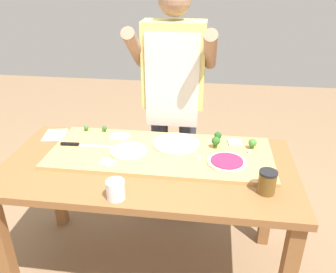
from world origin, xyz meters
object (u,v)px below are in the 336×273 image
(cheese_crumble_a, at_px, (198,158))
(chefs_knife, at_px, (79,145))
(cheese_crumble_c, at_px, (209,141))
(broccoli_floret_front_right, at_px, (86,128))
(recipe_note, at_px, (55,135))
(pizza_slice_near_left, at_px, (107,163))
(broccoli_floret_back_right, at_px, (104,128))
(cook_center, at_px, (174,91))
(flour_cup, at_px, (116,191))
(sauce_jar, at_px, (267,182))
(pizza_whole_white_garlic, at_px, (129,151))
(broccoli_floret_back_mid, at_px, (253,143))
(pizza_whole_cheese_artichoke, at_px, (176,143))
(pizza_slice_center, at_px, (235,142))
(pizza_whole_beet_magenta, at_px, (227,162))
(broccoli_floret_back_left, at_px, (216,141))
(broccoli_floret_front_mid, at_px, (218,136))
(cheese_crumble_b, at_px, (249,152))
(prep_table, at_px, (148,180))
(pizza_slice_near_right, at_px, (120,137))

(cheese_crumble_a, bearing_deg, chefs_knife, 174.65)
(cheese_crumble_a, bearing_deg, cheese_crumble_c, 76.52)
(broccoli_floret_front_right, bearing_deg, cheese_crumble_c, -3.68)
(recipe_note, bearing_deg, pizza_slice_near_left, -37.11)
(broccoli_floret_back_right, distance_m, cook_center, 0.52)
(cook_center, bearing_deg, flour_cup, -99.92)
(chefs_knife, relative_size, cook_center, 0.19)
(pizza_slice_near_left, height_order, cheese_crumble_a, cheese_crumble_a)
(pizza_slice_near_left, distance_m, sauce_jar, 0.83)
(pizza_whole_white_garlic, bearing_deg, broccoli_floret_back_mid, 10.85)
(pizza_whole_white_garlic, relative_size, broccoli_floret_front_right, 5.59)
(pizza_whole_cheese_artichoke, distance_m, pizza_slice_center, 0.35)
(pizza_whole_beet_magenta, distance_m, flour_cup, 0.63)
(flour_cup, bearing_deg, broccoli_floret_back_left, 48.99)
(pizza_whole_beet_magenta, xyz_separation_m, cheese_crumble_a, (-0.15, 0.02, 0.00))
(cheese_crumble_c, height_order, recipe_note, cheese_crumble_c)
(broccoli_floret_front_mid, xyz_separation_m, cheese_crumble_a, (-0.10, -0.24, -0.03))
(broccoli_floret_front_right, height_order, recipe_note, broccoli_floret_front_right)
(broccoli_floret_front_mid, distance_m, cheese_crumble_b, 0.22)
(pizza_slice_center, bearing_deg, broccoli_floret_back_right, 176.21)
(cheese_crumble_b, height_order, cook_center, cook_center)
(cheese_crumble_c, xyz_separation_m, cook_center, (-0.25, 0.32, 0.19))
(broccoli_floret_back_mid, bearing_deg, broccoli_floret_front_mid, 158.91)
(broccoli_floret_back_left, distance_m, broccoli_floret_back_right, 0.72)
(broccoli_floret_front_right, bearing_deg, pizza_whole_beet_magenta, -17.95)
(pizza_slice_center, bearing_deg, chefs_knife, -170.52)
(pizza_whole_beet_magenta, relative_size, recipe_note, 1.24)
(broccoli_floret_back_mid, xyz_separation_m, broccoli_floret_back_right, (-0.92, 0.11, -0.01))
(chefs_knife, xyz_separation_m, sauce_jar, (1.04, -0.30, 0.03))
(broccoli_floret_back_left, relative_size, cheese_crumble_b, 3.82)
(prep_table, height_order, broccoli_floret_back_left, broccoli_floret_back_left)
(broccoli_floret_front_right, bearing_deg, prep_table, -34.61)
(broccoli_floret_front_mid, distance_m, flour_cup, 0.77)
(broccoli_floret_front_mid, distance_m, cheese_crumble_c, 0.06)
(cook_center, bearing_deg, cheese_crumble_b, -41.38)
(pizza_slice_near_right, height_order, cheese_crumble_a, cheese_crumble_a)
(pizza_whole_white_garlic, height_order, cheese_crumble_b, cheese_crumble_b)
(broccoli_floret_front_mid, bearing_deg, pizza_slice_near_right, -176.42)
(pizza_whole_beet_magenta, height_order, cheese_crumble_c, pizza_whole_beet_magenta)
(pizza_slice_center, bearing_deg, sauce_jar, -74.19)
(broccoli_floret_back_left, height_order, cheese_crumble_c, broccoli_floret_back_left)
(pizza_whole_cheese_artichoke, height_order, flour_cup, flour_cup)
(pizza_slice_near_right, height_order, cheese_crumble_c, cheese_crumble_c)
(flour_cup, bearing_deg, cheese_crumble_c, 55.11)
(pizza_slice_near_left, height_order, sauce_jar, sauce_jar)
(prep_table, bearing_deg, pizza_slice_center, 29.32)
(prep_table, relative_size, broccoli_floret_back_mid, 25.05)
(pizza_whole_beet_magenta, height_order, broccoli_floret_back_right, broccoli_floret_back_right)
(broccoli_floret_back_right, bearing_deg, cheese_crumble_c, -4.68)
(pizza_slice_near_right, xyz_separation_m, cook_center, (0.29, 0.33, 0.19))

